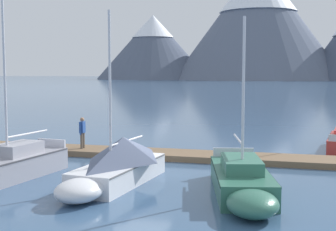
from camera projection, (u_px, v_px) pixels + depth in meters
ground_plane at (140, 174)px, 20.45m from camera, size 700.00×700.00×0.00m
mountain_west_summit at (153, 46)px, 258.02m from camera, size 62.40×62.40×35.16m
mountain_central_massif at (258, 18)px, 244.87m from camera, size 89.73×89.73×61.39m
dock at (160, 154)px, 24.34m from camera, size 23.84×3.56×0.30m
sailboat_second_berth at (12, 165)px, 19.37m from camera, size 2.63×5.90×7.34m
sailboat_mid_dock_port at (117, 164)px, 18.45m from camera, size 2.88×6.76×6.78m
sailboat_mid_dock_starboard at (243, 182)px, 16.72m from camera, size 2.90×6.93×6.41m
person_on_dock at (82, 131)px, 25.23m from camera, size 0.23×0.59×1.69m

